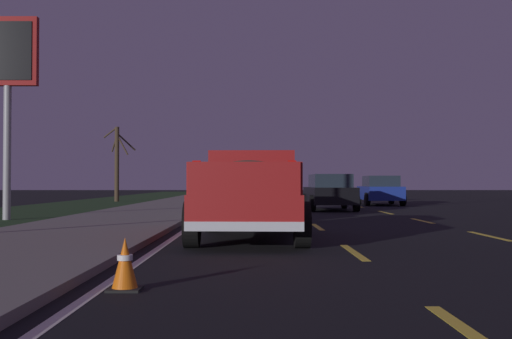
{
  "coord_description": "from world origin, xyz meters",
  "views": [
    {
      "loc": [
        -0.09,
        3.44,
        1.18
      ],
      "look_at": [
        14.6,
        3.39,
        1.49
      ],
      "focal_mm": 43.17,
      "sensor_mm": 36.0,
      "label": 1
    }
  ],
  "objects_px": {
    "pickup_truck": "(251,192)",
    "sedan_blue": "(380,190)",
    "bare_tree_far": "(117,161)",
    "gas_price_sign": "(8,68)",
    "sedan_silver": "(251,195)",
    "traffic_cone_near": "(125,264)",
    "sedan_black": "(329,192)"
  },
  "relations": [
    {
      "from": "pickup_truck",
      "to": "sedan_blue",
      "type": "xyz_separation_m",
      "value": [
        19.62,
        -6.76,
        -0.2
      ]
    },
    {
      "from": "pickup_truck",
      "to": "bare_tree_far",
      "type": "distance_m",
      "value": 27.06
    },
    {
      "from": "pickup_truck",
      "to": "gas_price_sign",
      "type": "relative_size",
      "value": 0.85
    },
    {
      "from": "bare_tree_far",
      "to": "sedan_blue",
      "type": "bearing_deg",
      "value": -111.47
    },
    {
      "from": "sedan_silver",
      "to": "gas_price_sign",
      "type": "height_order",
      "value": "gas_price_sign"
    },
    {
      "from": "pickup_truck",
      "to": "sedan_blue",
      "type": "distance_m",
      "value": 20.75
    },
    {
      "from": "traffic_cone_near",
      "to": "bare_tree_far",
      "type": "bearing_deg",
      "value": 12.7
    },
    {
      "from": "bare_tree_far",
      "to": "traffic_cone_near",
      "type": "height_order",
      "value": "bare_tree_far"
    },
    {
      "from": "sedan_black",
      "to": "traffic_cone_near",
      "type": "height_order",
      "value": "sedan_black"
    },
    {
      "from": "traffic_cone_near",
      "to": "pickup_truck",
      "type": "bearing_deg",
      "value": -12.25
    },
    {
      "from": "traffic_cone_near",
      "to": "sedan_blue",
      "type": "bearing_deg",
      "value": -17.42
    },
    {
      "from": "sedan_silver",
      "to": "traffic_cone_near",
      "type": "relative_size",
      "value": 7.59
    },
    {
      "from": "pickup_truck",
      "to": "bare_tree_far",
      "type": "height_order",
      "value": "bare_tree_far"
    },
    {
      "from": "sedan_black",
      "to": "bare_tree_far",
      "type": "height_order",
      "value": "bare_tree_far"
    },
    {
      "from": "sedan_silver",
      "to": "bare_tree_far",
      "type": "distance_m",
      "value": 20.59
    },
    {
      "from": "sedan_black",
      "to": "sedan_silver",
      "type": "xyz_separation_m",
      "value": [
        -6.58,
        3.36,
        0.0
      ]
    },
    {
      "from": "gas_price_sign",
      "to": "bare_tree_far",
      "type": "relative_size",
      "value": 1.37
    },
    {
      "from": "pickup_truck",
      "to": "gas_price_sign",
      "type": "bearing_deg",
      "value": 50.0
    },
    {
      "from": "sedan_blue",
      "to": "sedan_silver",
      "type": "xyz_separation_m",
      "value": [
        -12.66,
        6.8,
        0.0
      ]
    },
    {
      "from": "sedan_blue",
      "to": "sedan_black",
      "type": "distance_m",
      "value": 6.98
    },
    {
      "from": "sedan_silver",
      "to": "pickup_truck",
      "type": "bearing_deg",
      "value": -179.7
    },
    {
      "from": "sedan_blue",
      "to": "traffic_cone_near",
      "type": "distance_m",
      "value": 27.1
    },
    {
      "from": "sedan_black",
      "to": "sedan_silver",
      "type": "distance_m",
      "value": 7.39
    },
    {
      "from": "sedan_silver",
      "to": "gas_price_sign",
      "type": "bearing_deg",
      "value": 93.12
    },
    {
      "from": "sedan_blue",
      "to": "sedan_silver",
      "type": "bearing_deg",
      "value": 151.77
    },
    {
      "from": "pickup_truck",
      "to": "bare_tree_far",
      "type": "xyz_separation_m",
      "value": [
        25.63,
        8.54,
        1.56
      ]
    },
    {
      "from": "gas_price_sign",
      "to": "bare_tree_far",
      "type": "height_order",
      "value": "gas_price_sign"
    },
    {
      "from": "sedan_blue",
      "to": "sedan_black",
      "type": "relative_size",
      "value": 1.0
    },
    {
      "from": "pickup_truck",
      "to": "sedan_silver",
      "type": "xyz_separation_m",
      "value": [
        6.96,
        0.04,
        -0.2
      ]
    },
    {
      "from": "traffic_cone_near",
      "to": "sedan_silver",
      "type": "bearing_deg",
      "value": -5.71
    },
    {
      "from": "sedan_black",
      "to": "sedan_silver",
      "type": "height_order",
      "value": "same"
    },
    {
      "from": "sedan_blue",
      "to": "sedan_black",
      "type": "height_order",
      "value": "same"
    }
  ]
}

